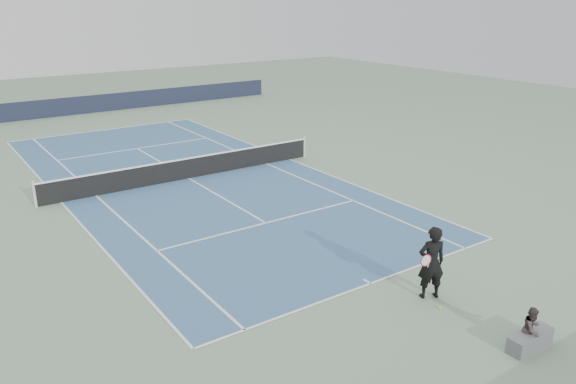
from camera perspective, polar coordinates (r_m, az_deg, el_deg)
ground at (r=25.44m, az=-10.05°, el=1.35°), size 80.00×80.00×0.00m
court_surface at (r=25.43m, az=-10.05°, el=1.37°), size 10.97×23.77×0.01m
tennis_net at (r=25.29m, az=-10.11°, el=2.44°), size 12.90×0.10×1.07m
windscreen_far at (r=41.83m, az=-20.68°, el=8.21°), size 30.00×0.25×1.20m
tennis_player at (r=15.39m, az=14.36°, el=-6.95°), size 0.93×0.81×2.04m
tennis_ball at (r=15.34m, az=15.18°, el=-11.29°), size 0.07×0.07×0.07m
spectator_bench at (r=14.33m, az=23.45°, el=-13.12°), size 1.29×0.49×1.08m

